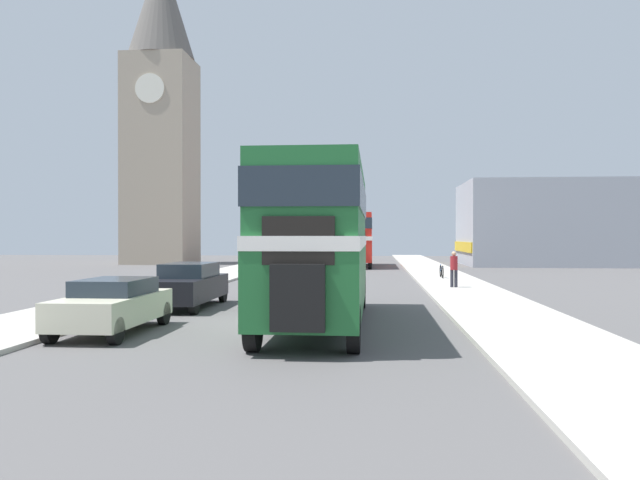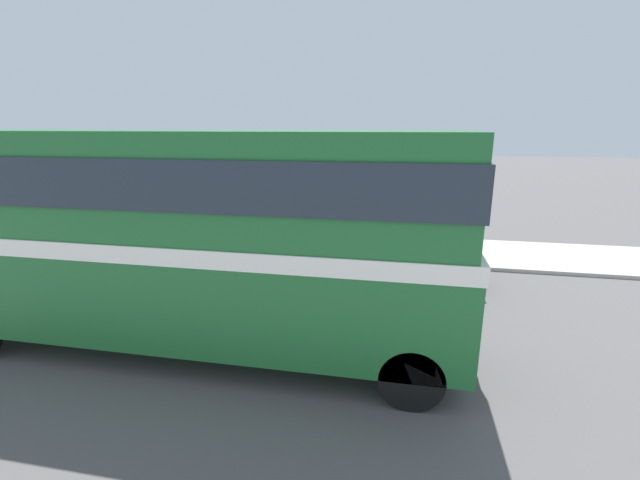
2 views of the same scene
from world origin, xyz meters
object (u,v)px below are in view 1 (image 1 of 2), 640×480
Objects in this scene: car_parked_mid at (188,285)px; double_decker_bus at (320,233)px; bus_distant at (357,235)px; bicycle_on_pavement at (442,271)px; pedestrian_walking at (454,267)px; car_parked_near at (113,305)px; church_tower at (161,104)px.

double_decker_bus is at bearing -37.20° from car_parked_mid.
bus_distant is 2.14× the size of car_parked_mid.
bicycle_on_pavement is at bearing -70.76° from bus_distant.
car_parked_mid is at bearing -141.67° from pedestrian_walking.
bus_distant is 5.66× the size of bicycle_on_pavement.
car_parked_mid is (-5.09, -29.36, -1.73)m from bus_distant.
car_parked_mid is at bearing 142.80° from double_decker_bus.
car_parked_near is at bearing -98.64° from bus_distant.
church_tower reaches higher than double_decker_bus.
bus_distant is at bearing 103.19° from pedestrian_walking.
car_parked_near is at bearing -117.31° from bicycle_on_pavement.
bus_distant is at bearing 80.16° from car_parked_mid.
double_decker_bus reaches higher than bicycle_on_pavement.
car_parked_near is at bearing -72.44° from church_tower.
bus_distant reaches higher than car_parked_mid.
bicycle_on_pavement is (5.34, 18.31, -2.08)m from double_decker_bus.
bus_distant is at bearing 81.36° from car_parked_near.
bus_distant is 35.53m from car_parked_near.
bicycle_on_pavement is at bearing 54.91° from car_parked_mid.
bus_distant is 15.78m from bicycle_on_pavement.
pedestrian_walking is (10.34, 13.71, 0.33)m from car_parked_near.
car_parked_near is 5.73m from car_parked_mid.
car_parked_mid is at bearing -99.84° from bus_distant.
bus_distant reaches higher than bicycle_on_pavement.
bicycle_on_pavement is 32.62m from church_tower.
car_parked_mid is 12.88m from pedestrian_walking.
pedestrian_walking is (5.01, -21.37, -1.47)m from bus_distant.
car_parked_near is (-5.15, -2.00, -1.84)m from double_decker_bus.
pedestrian_walking is 0.06× the size of church_tower.
church_tower reaches higher than bus_distant.
car_parked_near reaches higher than bicycle_on_pavement.
bus_distant is 21.63m from church_tower.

